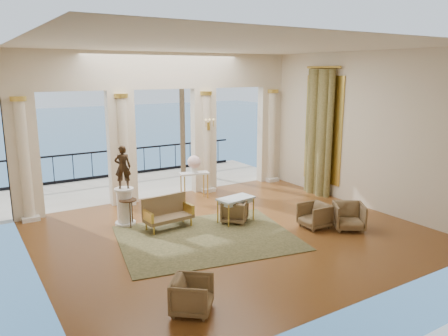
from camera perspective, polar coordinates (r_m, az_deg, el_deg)
floor at (r=10.99m, az=0.97°, el=-8.42°), size 9.00×9.00×0.00m
room_walls at (r=9.41m, az=4.76°, el=6.07°), size 9.00×9.00×9.00m
arcade at (r=13.70m, az=-7.78°, el=6.76°), size 9.00×0.56×4.50m
terrace at (r=15.96m, az=-10.44°, el=-2.14°), size 10.00×3.60×0.10m
balustrade at (r=17.32m, az=-12.47°, el=0.49°), size 9.00×0.06×1.03m
palm_tree at (r=17.00m, az=-5.61°, el=13.00°), size 2.00×2.00×4.50m
sea at (r=69.55m, az=-27.08°, el=2.92°), size 160.00×160.00×0.00m
curtain at (r=14.26m, az=12.27°, el=4.54°), size 0.33×1.40×4.09m
window_frame at (r=14.38m, az=12.82°, el=4.90°), size 0.04×1.60×3.40m
wall_sconce at (r=14.09m, az=-2.00°, el=5.57°), size 0.30×0.11×0.33m
rug at (r=10.65m, az=-2.22°, el=-9.08°), size 4.64×3.92×0.02m
armchair_a at (r=7.53m, az=-4.19°, el=-16.04°), size 0.88×0.88×0.66m
armchair_b at (r=11.53m, az=16.01°, el=-5.93°), size 0.99×0.98×0.75m
armchair_c at (r=11.48m, az=11.75°, el=-5.94°), size 0.66×0.70×0.69m
armchair_d at (r=11.62m, az=1.41°, el=-5.51°), size 0.89×0.89×0.67m
settee at (r=11.28m, az=-7.45°, el=-5.77°), size 1.28×0.63×0.83m
game_table at (r=11.57m, az=1.55°, el=-4.22°), size 1.04×0.67×0.67m
pedestal at (r=11.68m, az=-12.83°, el=-5.01°), size 0.54×0.54×0.98m
statue at (r=11.41m, az=-13.09°, el=0.12°), size 0.48×0.39×1.12m
console_table at (r=13.59m, az=-3.90°, el=-1.21°), size 0.96×0.56×0.86m
urn at (r=13.49m, az=-3.93°, el=0.67°), size 0.41×0.41×0.54m
side_table at (r=11.46m, az=-12.44°, el=-4.54°), size 0.45×0.45×0.73m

